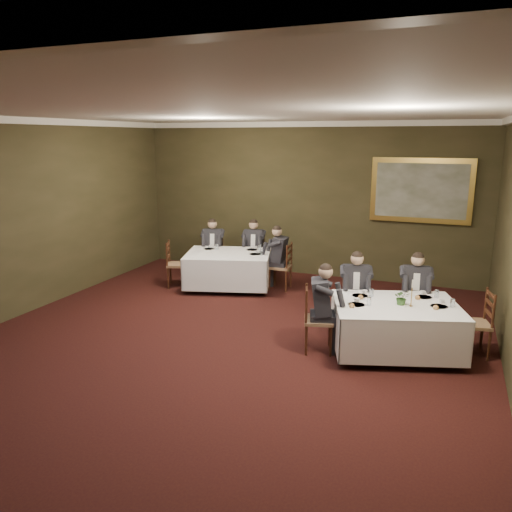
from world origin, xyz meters
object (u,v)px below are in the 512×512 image
Objects in this scene: chair_sec_backright at (254,265)px; chair_main_endleft at (318,333)px; table_second at (228,267)px; diner_main_backright at (414,301)px; diner_main_backleft at (355,300)px; diner_sec_backleft at (213,254)px; centerpiece at (402,297)px; painting at (421,191)px; candlestick at (412,296)px; chair_main_backright at (413,314)px; chair_sec_endleft at (177,274)px; diner_sec_endright at (280,266)px; chair_sec_endright at (281,276)px; diner_sec_backright at (254,255)px; chair_main_endright at (473,337)px; diner_main_endleft at (319,318)px; chair_main_backleft at (354,313)px; table_main at (395,324)px; chair_sec_backleft at (214,264)px.

chair_main_endleft is at bearing 114.07° from chair_sec_backright.
table_second is 4.05m from diner_main_backright.
diner_main_backleft and diner_sec_backleft have the same top height.
chair_sec_backright is at bearing 138.82° from centerpiece.
chair_sec_backright is at bearing 179.23° from diner_sec_backleft.
diner_main_backleft is 0.65× the size of painting.
diner_main_backleft is 3.50m from painting.
table_second is at bearing 151.31° from candlestick.
chair_main_backright is 4.06× the size of centerpiece.
chair_sec_endleft is at bearing -136.07° from chair_main_endleft.
diner_sec_endright is 3.26× the size of candlestick.
chair_sec_endleft is (-2.15, -0.64, 0.00)m from chair_sec_endright.
chair_main_backright is 0.74× the size of diner_sec_endright.
chair_main_backright is 4.25m from diner_sec_backright.
chair_main_endright is (4.80, -1.78, -0.17)m from table_second.
diner_sec_endright is (0.87, -0.69, 0.23)m from chair_sec_backright.
diner_main_endleft is 3.26× the size of candlestick.
candlestick is at bearing -28.69° from table_second.
chair_main_endleft is 4.27m from chair_sec_endleft.
diner_main_backleft is at bearing 131.84° from diner_sec_backleft.
diner_sec_backleft is (-3.68, 2.12, 0.00)m from diner_main_backleft.
chair_main_backleft is at bearing 51.58° from chair_sec_endleft.
chair_sec_endleft is (-1.27, -1.32, -0.23)m from diner_sec_backright.
centerpiece is at bearing 172.51° from candlestick.
chair_main_backright is 0.74× the size of diner_main_backright.
diner_main_endleft is (-1.27, -1.37, 0.00)m from diner_main_backright.
table_second is at bearing -149.24° from chair_main_endleft.
diner_sec_backright reaches higher than chair_main_backleft.
chair_main_endleft is (-1.09, -0.35, -0.17)m from table_main.
diner_main_backright is (0.18, 1.02, 0.06)m from table_main.
chair_sec_backright is 2.42× the size of candlestick.
diner_main_backleft is 2.56m from diner_sec_endright.
chair_sec_endleft is at bearing 53.23° from chair_sec_backleft.
centerpiece reaches higher than chair_main_endright.
diner_main_backleft is 1.00× the size of diner_sec_backright.
table_second is 2.08× the size of chair_main_endright.
painting is (-0.18, 2.75, 1.56)m from diner_main_backright.
chair_main_backleft reaches higher than table_main.
table_main is 1.59× the size of diner_sec_backleft.
painting is at bearing -66.06° from chair_sec_endright.
diner_main_backleft is at bearing 138.25° from centerpiece.
chair_sec_backright is 1.00× the size of chair_sec_endright.
table_main is 2.14× the size of chair_main_backleft.
painting is at bearing -117.76° from diner_main_backleft.
table_main is 4.27m from table_second.
candlestick reaches higher than chair_main_backright.
table_second is 1.55× the size of diner_main_backright.
chair_main_endleft is 0.74× the size of diner_sec_endright.
chair_main_backleft is 1.88m from chair_main_endright.
chair_main_endright is (0.91, -0.68, -0.23)m from diner_main_backright.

